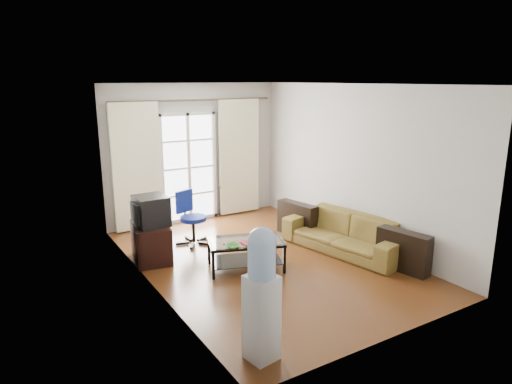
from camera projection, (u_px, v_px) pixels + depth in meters
floor at (264, 260)px, 7.18m from camera, size 5.20×5.20×0.00m
ceiling at (265, 84)px, 6.52m from camera, size 5.20×5.20×0.00m
wall_back at (194, 153)px, 9.01m from camera, size 3.60×0.02×2.70m
wall_front at (400, 221)px, 4.69m from camera, size 3.60×0.02×2.70m
wall_left at (148, 191)px, 5.94m from camera, size 0.02×5.20×2.70m
wall_right at (354, 165)px, 7.76m from camera, size 0.02×5.20×2.70m
french_door at (189, 168)px, 8.95m from camera, size 1.16×0.06×2.15m
curtain_rod at (195, 100)px, 8.67m from camera, size 3.30×0.04×0.04m
curtain_left at (137, 167)px, 8.34m from camera, size 0.90×0.07×2.35m
curtain_right at (239, 157)px, 9.42m from camera, size 0.90×0.07×2.35m
radiator at (233, 198)px, 9.57m from camera, size 0.64×0.12×0.64m
sofa at (345, 233)px, 7.49m from camera, size 2.41×1.61×0.61m
coffee_table at (246, 250)px, 6.80m from camera, size 1.25×0.96×0.45m
bowl at (233, 246)px, 6.45m from camera, size 0.32×0.32×0.05m
book at (244, 245)px, 6.56m from camera, size 0.20×0.25×0.02m
remote at (229, 243)px, 6.62m from camera, size 0.17×0.07×0.02m
tv_stand at (151, 242)px, 7.12m from camera, size 0.65×0.87×0.58m
crt_tv at (150, 211)px, 6.97m from camera, size 0.52×0.51×0.46m
task_chair at (192, 228)px, 7.85m from camera, size 0.81×0.81×0.92m
water_cooler at (262, 292)px, 4.49m from camera, size 0.33×0.33×1.40m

